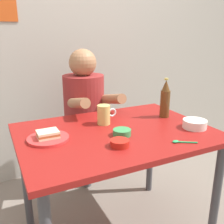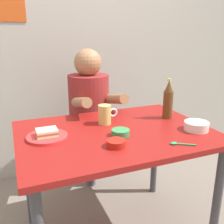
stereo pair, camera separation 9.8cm
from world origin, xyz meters
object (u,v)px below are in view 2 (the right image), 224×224
at_px(person_seated, 89,101).
at_px(plate_orange, 47,137).
at_px(stool, 90,148).
at_px(sandwich, 47,132).
at_px(beer_bottle, 168,101).
at_px(sambal_bowl_red, 116,143).
at_px(beer_mug, 105,114).
at_px(dining_table, 115,146).

height_order(person_seated, plate_orange, person_seated).
bearing_deg(stool, sandwich, -125.19).
xyz_separation_m(stool, sandwich, (-0.41, -0.59, 0.42)).
xyz_separation_m(person_seated, beer_bottle, (0.38, -0.53, 0.09)).
height_order(plate_orange, sambal_bowl_red, sambal_bowl_red).
bearing_deg(beer_bottle, beer_mug, 173.43).
bearing_deg(person_seated, dining_table, -93.23).
height_order(stool, plate_orange, plate_orange).
relative_size(person_seated, plate_orange, 3.27).
xyz_separation_m(dining_table, person_seated, (0.03, 0.62, 0.12)).
distance_m(beer_mug, sambal_bowl_red, 0.34).
bearing_deg(person_seated, sambal_bowl_red, -97.85).
height_order(stool, beer_bottle, beer_bottle).
bearing_deg(plate_orange, sambal_bowl_red, -38.32).
height_order(person_seated, sambal_bowl_red, person_seated).
distance_m(person_seated, sandwich, 0.71).
height_order(stool, beer_mug, beer_mug).
xyz_separation_m(sandwich, sambal_bowl_red, (0.30, -0.24, -0.01)).
bearing_deg(dining_table, plate_orange, 173.61).
relative_size(plate_orange, sandwich, 2.00).
height_order(person_seated, beer_mug, person_seated).
bearing_deg(stool, sambal_bowl_red, -97.74).
height_order(plate_orange, beer_mug, beer_mug).
bearing_deg(beer_mug, plate_orange, -165.42).
distance_m(sandwich, sambal_bowl_red, 0.39).
relative_size(person_seated, sambal_bowl_red, 7.49).
relative_size(stool, person_seated, 0.63).
xyz_separation_m(stool, beer_mug, (-0.05, -0.49, 0.45)).
bearing_deg(beer_mug, stool, 84.65).
xyz_separation_m(beer_mug, beer_bottle, (0.42, -0.05, 0.06)).
bearing_deg(sandwich, beer_mug, 14.58).
relative_size(person_seated, beer_bottle, 2.75).
relative_size(person_seated, sandwich, 6.54).
bearing_deg(sambal_bowl_red, plate_orange, 141.68).
height_order(dining_table, sambal_bowl_red, sambal_bowl_red).
relative_size(dining_table, sambal_bowl_red, 11.46).
relative_size(stool, plate_orange, 2.05).
distance_m(dining_table, beer_mug, 0.21).
xyz_separation_m(plate_orange, sambal_bowl_red, (0.30, -0.24, 0.01)).
distance_m(plate_orange, beer_bottle, 0.80).
relative_size(stool, sambal_bowl_red, 4.69).
relative_size(beer_mug, beer_bottle, 0.48).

